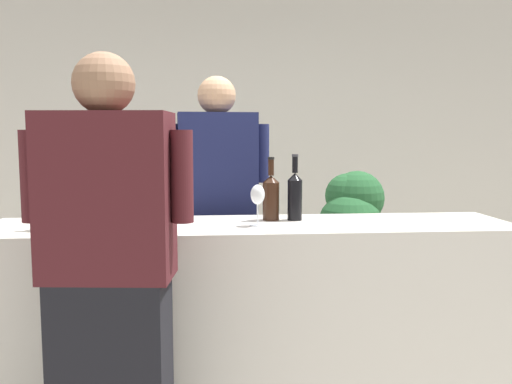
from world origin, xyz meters
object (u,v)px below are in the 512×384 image
at_px(wine_bottle_3, 96,201).
at_px(person_server, 218,234).
at_px(wine_bottle_1, 271,196).
at_px(potted_shrub, 355,233).
at_px(wine_bottle_0, 90,204).
at_px(wine_bottle_2, 54,202).
at_px(wine_glass, 258,197).
at_px(wine_bottle_5, 88,197).
at_px(person_guest, 110,295).
at_px(wine_bottle_4, 295,195).
at_px(ice_bucket, 139,201).

distance_m(wine_bottle_3, person_server, 0.78).
distance_m(wine_bottle_1, person_server, 0.57).
bearing_deg(potted_shrub, wine_bottle_0, -142.82).
height_order(wine_bottle_2, potted_shrub, wine_bottle_2).
height_order(wine_bottle_2, wine_glass, wine_bottle_2).
relative_size(wine_bottle_5, person_guest, 0.18).
relative_size(wine_bottle_3, person_server, 0.17).
relative_size(wine_glass, person_guest, 0.11).
bearing_deg(wine_glass, wine_bottle_3, 170.10).
distance_m(wine_bottle_4, wine_glass, 0.25).
height_order(wine_bottle_1, ice_bucket, wine_bottle_1).
xyz_separation_m(wine_bottle_2, wine_bottle_3, (0.15, 0.15, -0.02)).
relative_size(wine_bottle_4, person_server, 0.19).
height_order(wine_bottle_0, wine_glass, wine_bottle_0).
bearing_deg(wine_bottle_4, person_guest, -141.25).
xyz_separation_m(wine_bottle_3, wine_glass, (0.75, -0.13, 0.03)).
bearing_deg(wine_bottle_5, wine_bottle_2, -109.45).
xyz_separation_m(wine_bottle_1, potted_shrub, (0.70, 1.00, -0.38)).
distance_m(wine_bottle_1, wine_glass, 0.18).
distance_m(wine_bottle_2, wine_bottle_3, 0.21).
bearing_deg(wine_bottle_4, wine_bottle_1, 174.74).
distance_m(wine_bottle_2, wine_glass, 0.90).
height_order(wine_bottle_2, wine_bottle_4, wine_bottle_2).
xyz_separation_m(wine_bottle_1, ice_bucket, (-0.61, -0.20, 0.01)).
bearing_deg(wine_bottle_3, person_guest, -74.54).
bearing_deg(potted_shrub, wine_bottle_4, -120.14).
bearing_deg(potted_shrub, wine_bottle_3, -146.10).
distance_m(wine_bottle_0, ice_bucket, 0.23).
bearing_deg(person_guest, wine_bottle_4, 38.75).
distance_m(wine_bottle_0, wine_bottle_5, 0.24).
xyz_separation_m(wine_bottle_5, ice_bucket, (0.28, -0.26, 0.01)).
distance_m(wine_glass, person_server, 0.69).
bearing_deg(ice_bucket, wine_bottle_5, 136.75).
xyz_separation_m(wine_bottle_2, wine_glass, (0.90, 0.02, 0.01)).
relative_size(wine_bottle_0, ice_bucket, 1.27).
xyz_separation_m(wine_bottle_5, wine_glass, (0.81, -0.23, 0.02)).
bearing_deg(person_guest, person_server, 69.22).
bearing_deg(wine_bottle_5, potted_shrub, 30.38).
bearing_deg(wine_bottle_4, wine_bottle_5, 175.77).
relative_size(wine_bottle_4, wine_bottle_5, 1.05).
relative_size(wine_bottle_1, potted_shrub, 0.26).
bearing_deg(potted_shrub, wine_glass, -123.95).
xyz_separation_m(ice_bucket, person_guest, (-0.06, -0.43, -0.29)).
distance_m(wine_bottle_2, person_guest, 0.62).
relative_size(ice_bucket, potted_shrub, 0.21).
xyz_separation_m(ice_bucket, person_server, (0.35, 0.64, -0.27)).
relative_size(wine_bottle_0, potted_shrub, 0.27).
relative_size(wine_bottle_2, wine_bottle_3, 1.16).
relative_size(wine_bottle_2, person_guest, 0.20).
bearing_deg(wine_bottle_3, ice_bucket, -37.11).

